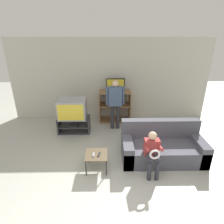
{
  "coord_description": "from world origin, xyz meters",
  "views": [
    {
      "loc": [
        -0.05,
        -2.14,
        2.68
      ],
      "look_at": [
        0.03,
        2.1,
        0.9
      ],
      "focal_mm": 30.0,
      "sensor_mm": 36.0,
      "label": 1
    }
  ],
  "objects_px": {
    "tv_stand": "(74,125)",
    "remote_control_white": "(94,155)",
    "television_main": "(72,109)",
    "person_seated_child": "(152,150)",
    "remote_control_black": "(99,154)",
    "television_flat": "(115,85)",
    "snack_table": "(96,156)",
    "couch": "(162,147)",
    "media_shelf": "(115,106)",
    "person_standing_adult": "(115,101)"
  },
  "relations": [
    {
      "from": "tv_stand",
      "to": "remote_control_white",
      "type": "xyz_separation_m",
      "value": [
        0.69,
        -1.7,
        0.15
      ]
    },
    {
      "from": "television_main",
      "to": "person_seated_child",
      "type": "height_order",
      "value": "television_main"
    },
    {
      "from": "remote_control_black",
      "to": "person_seated_child",
      "type": "xyz_separation_m",
      "value": [
        1.07,
        -0.11,
        0.16
      ]
    },
    {
      "from": "television_flat",
      "to": "remote_control_white",
      "type": "xyz_separation_m",
      "value": [
        -0.53,
        -2.48,
        -0.81
      ]
    },
    {
      "from": "snack_table",
      "to": "couch",
      "type": "xyz_separation_m",
      "value": [
        1.48,
        0.4,
        -0.05
      ]
    },
    {
      "from": "media_shelf",
      "to": "remote_control_white",
      "type": "xyz_separation_m",
      "value": [
        -0.51,
        -2.47,
        -0.13
      ]
    },
    {
      "from": "tv_stand",
      "to": "remote_control_black",
      "type": "distance_m",
      "value": 1.88
    },
    {
      "from": "television_main",
      "to": "tv_stand",
      "type": "bearing_deg",
      "value": 5.61
    },
    {
      "from": "remote_control_white",
      "to": "person_standing_adult",
      "type": "height_order",
      "value": "person_standing_adult"
    },
    {
      "from": "snack_table",
      "to": "television_flat",
      "type": "bearing_deg",
      "value": 78.98
    },
    {
      "from": "snack_table",
      "to": "couch",
      "type": "relative_size",
      "value": 0.25
    },
    {
      "from": "couch",
      "to": "person_seated_child",
      "type": "height_order",
      "value": "person_seated_child"
    },
    {
      "from": "television_main",
      "to": "television_flat",
      "type": "distance_m",
      "value": 1.54
    },
    {
      "from": "person_standing_adult",
      "to": "couch",
      "type": "bearing_deg",
      "value": -55.29
    },
    {
      "from": "television_flat",
      "to": "remote_control_black",
      "type": "bearing_deg",
      "value": -99.69
    },
    {
      "from": "snack_table",
      "to": "person_seated_child",
      "type": "bearing_deg",
      "value": -6.41
    },
    {
      "from": "tv_stand",
      "to": "television_flat",
      "type": "distance_m",
      "value": 1.75
    },
    {
      "from": "media_shelf",
      "to": "couch",
      "type": "distance_m",
      "value": 2.29
    },
    {
      "from": "person_seated_child",
      "to": "person_standing_adult",
      "type": "bearing_deg",
      "value": 108.53
    },
    {
      "from": "television_main",
      "to": "media_shelf",
      "type": "relative_size",
      "value": 0.77
    },
    {
      "from": "tv_stand",
      "to": "person_standing_adult",
      "type": "bearing_deg",
      "value": 9.61
    },
    {
      "from": "media_shelf",
      "to": "person_standing_adult",
      "type": "relative_size",
      "value": 0.68
    },
    {
      "from": "media_shelf",
      "to": "person_seated_child",
      "type": "bearing_deg",
      "value": -75.44
    },
    {
      "from": "television_main",
      "to": "person_standing_adult",
      "type": "height_order",
      "value": "person_standing_adult"
    },
    {
      "from": "person_standing_adult",
      "to": "tv_stand",
      "type": "bearing_deg",
      "value": -170.39
    },
    {
      "from": "media_shelf",
      "to": "remote_control_white",
      "type": "height_order",
      "value": "media_shelf"
    },
    {
      "from": "person_seated_child",
      "to": "tv_stand",
      "type": "bearing_deg",
      "value": 136.14
    },
    {
      "from": "remote_control_black",
      "to": "couch",
      "type": "relative_size",
      "value": 0.08
    },
    {
      "from": "remote_control_white",
      "to": "person_seated_child",
      "type": "xyz_separation_m",
      "value": [
        1.18,
        -0.1,
        0.16
      ]
    },
    {
      "from": "tv_stand",
      "to": "snack_table",
      "type": "xyz_separation_m",
      "value": [
        0.75,
        -1.67,
        0.1
      ]
    },
    {
      "from": "tv_stand",
      "to": "television_main",
      "type": "relative_size",
      "value": 1.18
    },
    {
      "from": "television_flat",
      "to": "person_standing_adult",
      "type": "bearing_deg",
      "value": -92.61
    },
    {
      "from": "remote_control_black",
      "to": "person_standing_adult",
      "type": "xyz_separation_m",
      "value": [
        0.4,
        1.89,
        0.51
      ]
    },
    {
      "from": "remote_control_black",
      "to": "television_flat",
      "type": "bearing_deg",
      "value": 91.19
    },
    {
      "from": "snack_table",
      "to": "person_standing_adult",
      "type": "relative_size",
      "value": 0.31
    },
    {
      "from": "tv_stand",
      "to": "snack_table",
      "type": "relative_size",
      "value": 2.01
    },
    {
      "from": "tv_stand",
      "to": "television_flat",
      "type": "height_order",
      "value": "television_flat"
    },
    {
      "from": "person_standing_adult",
      "to": "person_seated_child",
      "type": "xyz_separation_m",
      "value": [
        0.67,
        -2.0,
        -0.36
      ]
    },
    {
      "from": "media_shelf",
      "to": "snack_table",
      "type": "distance_m",
      "value": 2.49
    },
    {
      "from": "tv_stand",
      "to": "media_shelf",
      "type": "bearing_deg",
      "value": 32.31
    },
    {
      "from": "person_standing_adult",
      "to": "remote_control_white",
      "type": "bearing_deg",
      "value": -104.93
    },
    {
      "from": "remote_control_black",
      "to": "remote_control_white",
      "type": "xyz_separation_m",
      "value": [
        -0.11,
        -0.01,
        0.0
      ]
    },
    {
      "from": "media_shelf",
      "to": "couch",
      "type": "xyz_separation_m",
      "value": [
        1.02,
        -2.04,
        -0.24
      ]
    },
    {
      "from": "person_standing_adult",
      "to": "remote_control_black",
      "type": "bearing_deg",
      "value": -101.8
    },
    {
      "from": "television_flat",
      "to": "couch",
      "type": "bearing_deg",
      "value": -64.09
    },
    {
      "from": "television_main",
      "to": "snack_table",
      "type": "xyz_separation_m",
      "value": [
        0.76,
        -1.67,
        -0.4
      ]
    },
    {
      "from": "remote_control_black",
      "to": "couch",
      "type": "distance_m",
      "value": 1.48
    },
    {
      "from": "media_shelf",
      "to": "person_standing_adult",
      "type": "height_order",
      "value": "person_standing_adult"
    },
    {
      "from": "tv_stand",
      "to": "snack_table",
      "type": "distance_m",
      "value": 1.84
    },
    {
      "from": "media_shelf",
      "to": "person_seated_child",
      "type": "relative_size",
      "value": 1.11
    }
  ]
}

